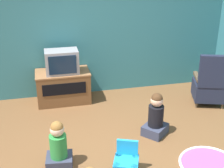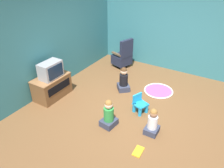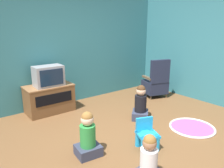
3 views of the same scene
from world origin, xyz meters
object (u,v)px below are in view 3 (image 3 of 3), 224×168
black_armchair (156,83)px  child_watching_left (149,162)px  tv_cabinet (49,98)px  television (49,76)px  child_watching_center (88,137)px  child_watching_right (141,104)px  yellow_kid_chair (147,136)px

black_armchair → child_watching_left: size_ratio=1.62×
tv_cabinet → television: size_ratio=1.67×
tv_cabinet → black_armchair: black_armchair is taller
television → child_watching_center: size_ratio=0.87×
tv_cabinet → child_watching_right: bearing=-48.9°
yellow_kid_chair → child_watching_left: size_ratio=0.73×
tv_cabinet → child_watching_center: 1.91m
yellow_kid_chair → child_watching_left: 0.76m
child_watching_left → child_watching_center: bearing=105.6°
tv_cabinet → child_watching_center: size_ratio=1.46×
television → child_watching_right: size_ratio=0.84×
tv_cabinet → yellow_kid_chair: bearing=-75.5°
television → child_watching_center: bearing=-96.7°
child_watching_center → yellow_kid_chair: bearing=-18.2°
yellow_kid_chair → child_watching_center: child_watching_center is taller
child_watching_left → television: bearing=90.0°
television → black_armchair: bearing=-14.5°
child_watching_right → yellow_kid_chair: bearing=-171.9°
television → child_watching_right: bearing=-47.8°
child_watching_center → black_armchair: bearing=29.8°
tv_cabinet → child_watching_right: (1.27, -1.45, -0.01)m
television → black_armchair: 2.68m
black_armchair → yellow_kid_chair: black_armchair is taller
black_armchair → child_watching_left: (-2.51, -2.09, -0.11)m
yellow_kid_chair → child_watching_right: 1.07m
black_armchair → tv_cabinet: bearing=1.9°
television → yellow_kid_chair: size_ratio=1.29×
television → child_watching_center: (-0.22, -1.84, -0.51)m
television → black_armchair: television is taller
tv_cabinet → child_watching_left: bearing=-88.9°
television → child_watching_center: television is taller
child_watching_right → child_watching_left: bearing=-174.1°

